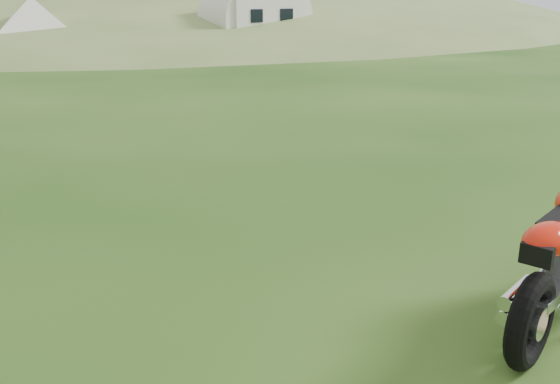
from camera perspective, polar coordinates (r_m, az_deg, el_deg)
ground at (r=5.74m, az=2.39°, el=-6.64°), size 120.00×120.00×0.00m
hillside at (r=51.84m, az=-8.10°, el=14.83°), size 80.00×64.00×8.00m
hedgerow at (r=51.84m, az=-8.10°, el=14.83°), size 36.00×1.20×8.60m
tent_mid at (r=26.16m, az=-21.58°, el=13.91°), size 3.49×3.49×2.42m
caravan at (r=27.26m, az=-2.10°, el=15.02°), size 4.96×2.44×2.27m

